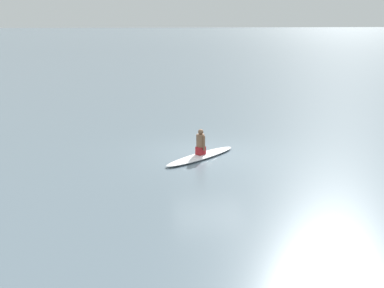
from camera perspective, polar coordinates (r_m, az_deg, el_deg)
name	(u,v)px	position (r m, az deg, el deg)	size (l,w,h in m)	color
ground_plane	(208,154)	(17.11, 1.99, -1.21)	(400.00, 400.00, 0.00)	slate
surfboard	(201,156)	(16.61, 1.04, -1.47)	(3.30, 0.64, 0.13)	white
person_paddler	(201,143)	(16.48, 1.05, 0.12)	(0.38, 0.38, 0.90)	#A51E23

